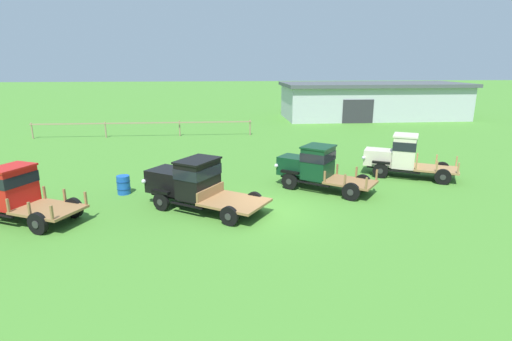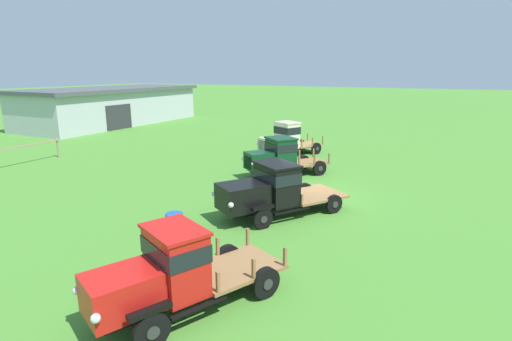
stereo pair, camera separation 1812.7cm
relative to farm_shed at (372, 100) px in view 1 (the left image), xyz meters
The scene contains 8 objects.
ground_plane 31.66m from the farm_shed, 118.34° to the right, with size 240.00×240.00×0.00m, color #47842D.
farm_shed is the anchor object (origin of this frame).
paddock_fence 25.32m from the farm_shed, 157.31° to the right, with size 18.06×0.35×1.30m.
vintage_truck_foreground_near 37.51m from the farm_shed, 132.34° to the right, with size 5.22×3.57×2.16m.
vintage_truck_second_in_line 32.62m from the farm_shed, 123.89° to the right, with size 5.57×4.58×2.15m.
vintage_truck_midrow_center 27.83m from the farm_shed, 116.41° to the right, with size 4.76×4.14×2.16m.
vintage_truck_far_side 24.28m from the farm_shed, 107.25° to the right, with size 5.01×3.62×2.31m.
oil_drum_beside_row 33.05m from the farm_shed, 130.82° to the right, with size 0.63×0.63×0.89m.
Camera 1 is at (-1.95, -15.70, 6.05)m, focal length 28.00 mm.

